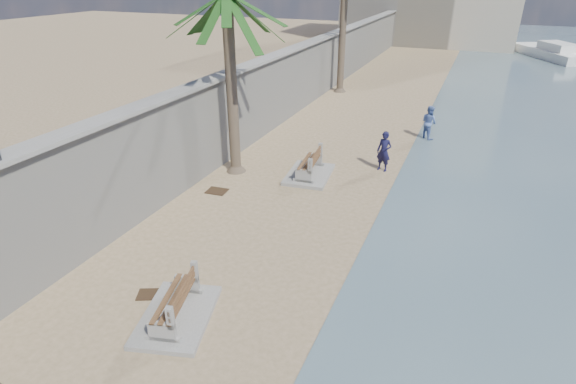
% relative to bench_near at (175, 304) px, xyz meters
% --- Properties ---
extents(seawall, '(0.45, 70.00, 3.50)m').
position_rel_bench_near_xyz_m(seawall, '(-3.97, 17.94, 1.34)').
color(seawall, gray).
rests_on(seawall, ground_plane).
extents(wall_cap, '(0.80, 70.00, 0.12)m').
position_rel_bench_near_xyz_m(wall_cap, '(-3.97, 17.94, 3.14)').
color(wall_cap, gray).
rests_on(wall_cap, seawall).
extents(bench_near, '(2.10, 2.60, 0.95)m').
position_rel_bench_near_xyz_m(bench_near, '(0.00, 0.00, 0.00)').
color(bench_near, gray).
rests_on(bench_near, ground_plane).
extents(bench_far, '(1.88, 2.55, 1.00)m').
position_rel_bench_near_xyz_m(bench_far, '(-0.00, 8.83, 0.02)').
color(bench_far, gray).
rests_on(bench_far, ground_plane).
extents(person_a, '(0.77, 0.60, 1.88)m').
position_rel_bench_near_xyz_m(person_a, '(2.55, 10.53, 0.52)').
color(person_a, black).
rests_on(person_a, ground_plane).
extents(person_b, '(1.09, 1.06, 1.78)m').
position_rel_bench_near_xyz_m(person_b, '(3.70, 15.27, 0.48)').
color(person_b, '#546DAD').
rests_on(person_b, ground_plane).
extents(yacht_far, '(6.36, 9.01, 1.50)m').
position_rel_bench_near_xyz_m(yacht_far, '(11.16, 42.79, -0.06)').
color(yacht_far, silver).
rests_on(yacht_far, bay_water).
extents(debris_c, '(0.78, 0.65, 0.03)m').
position_rel_bench_near_xyz_m(debris_c, '(-2.66, 6.19, -0.40)').
color(debris_c, '#382616').
rests_on(debris_c, ground_plane).
extents(debris_d, '(0.70, 0.64, 0.03)m').
position_rel_bench_near_xyz_m(debris_d, '(-1.16, 0.42, -0.40)').
color(debris_d, '#382616').
rests_on(debris_d, ground_plane).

